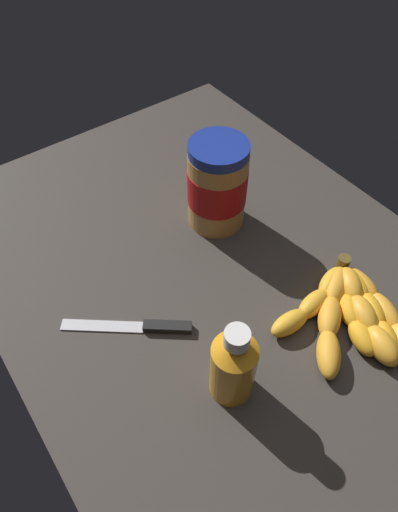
{
  "coord_description": "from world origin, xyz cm",
  "views": [
    {
      "loc": [
        36.18,
        -28.12,
        56.56
      ],
      "look_at": [
        1.37,
        -2.38,
        3.77
      ],
      "focal_mm": 31.32,
      "sensor_mm": 36.0,
      "label": 1
    }
  ],
  "objects_px": {
    "peanut_butter_jar": "(217,185)",
    "butter_knife": "(138,326)",
    "honey_bottle": "(233,365)",
    "banana_bunch": "(352,311)"
  },
  "relations": [
    {
      "from": "peanut_butter_jar",
      "to": "honey_bottle",
      "type": "distance_m",
      "value": 0.31
    },
    {
      "from": "peanut_butter_jar",
      "to": "banana_bunch",
      "type": "bearing_deg",
      "value": 7.09
    },
    {
      "from": "butter_knife",
      "to": "honey_bottle",
      "type": "bearing_deg",
      "value": 19.17
    },
    {
      "from": "banana_bunch",
      "to": "honey_bottle",
      "type": "distance_m",
      "value": 0.21
    },
    {
      "from": "honey_bottle",
      "to": "butter_knife",
      "type": "bearing_deg",
      "value": -160.83
    },
    {
      "from": "peanut_butter_jar",
      "to": "butter_knife",
      "type": "distance_m",
      "value": 0.26
    },
    {
      "from": "peanut_butter_jar",
      "to": "honey_bottle",
      "type": "relative_size",
      "value": 1.12
    },
    {
      "from": "peanut_butter_jar",
      "to": "butter_knife",
      "type": "xyz_separation_m",
      "value": [
        0.11,
        -0.23,
        -0.07
      ]
    },
    {
      "from": "banana_bunch",
      "to": "butter_knife",
      "type": "relative_size",
      "value": 1.21
    },
    {
      "from": "peanut_butter_jar",
      "to": "honey_bottle",
      "type": "height_order",
      "value": "peanut_butter_jar"
    }
  ]
}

